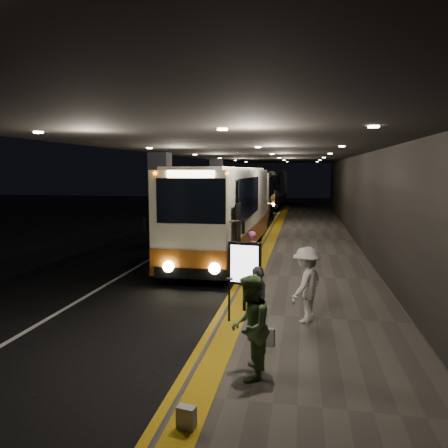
% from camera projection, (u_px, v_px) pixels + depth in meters
% --- Properties ---
extents(ground, '(90.00, 90.00, 0.00)m').
position_uv_depth(ground, '(167.00, 282.00, 14.45)').
color(ground, black).
extents(lane_line_white, '(0.12, 50.00, 0.01)m').
position_uv_depth(lane_line_white, '(162.00, 252.00, 19.65)').
color(lane_line_white, silver).
rests_on(lane_line_white, ground).
extents(kerb_stripe_yellow, '(0.18, 50.00, 0.01)m').
position_uv_depth(kerb_stripe_yellow, '(254.00, 255.00, 18.92)').
color(kerb_stripe_yellow, gold).
rests_on(kerb_stripe_yellow, ground).
extents(sidewalk, '(4.50, 50.00, 0.15)m').
position_uv_depth(sidewalk, '(310.00, 256.00, 18.48)').
color(sidewalk, '#514C44').
rests_on(sidewalk, ground).
extents(tactile_strip, '(0.50, 50.00, 0.01)m').
position_uv_depth(tactile_strip, '(265.00, 252.00, 18.81)').
color(tactile_strip, gold).
rests_on(tactile_strip, sidewalk).
extents(terminal_wall, '(0.10, 50.00, 6.00)m').
position_uv_depth(terminal_wall, '(368.00, 187.00, 17.72)').
color(terminal_wall, black).
rests_on(terminal_wall, ground).
extents(support_columns, '(0.80, 24.80, 4.40)m').
position_uv_depth(support_columns, '(161.00, 205.00, 18.35)').
color(support_columns, black).
rests_on(support_columns, ground).
extents(canopy, '(9.00, 50.00, 0.40)m').
position_uv_depth(canopy, '(258.00, 148.00, 18.33)').
color(canopy, black).
rests_on(canopy, support_columns).
extents(coach_main, '(2.70, 11.88, 3.68)m').
position_uv_depth(coach_main, '(225.00, 215.00, 18.87)').
color(coach_main, beige).
rests_on(coach_main, ground).
extents(coach_second, '(2.83, 11.14, 3.47)m').
position_uv_depth(coach_second, '(254.00, 198.00, 32.02)').
color(coach_second, beige).
rests_on(coach_second, ground).
extents(coach_third, '(2.89, 11.13, 3.46)m').
position_uv_depth(coach_third, '(270.00, 190.00, 43.45)').
color(coach_third, beige).
rests_on(coach_third, ground).
extents(passenger_boarding, '(0.42, 0.59, 1.52)m').
position_uv_depth(passenger_boarding, '(253.00, 254.00, 14.47)').
color(passenger_boarding, '#C35B92').
rests_on(passenger_boarding, sidewalk).
extents(passenger_waiting_green, '(0.57, 0.89, 1.79)m').
position_uv_depth(passenger_waiting_green, '(250.00, 327.00, 7.39)').
color(passenger_waiting_green, '#517843').
rests_on(passenger_waiting_green, sidewalk).
extents(passenger_waiting_white, '(0.98, 1.27, 1.78)m').
position_uv_depth(passenger_waiting_white, '(306.00, 285.00, 10.11)').
color(passenger_waiting_white, silver).
rests_on(passenger_waiting_white, sidewalk).
extents(passenger_waiting_grey, '(0.55, 0.95, 1.56)m').
position_uv_depth(passenger_waiting_grey, '(258.00, 303.00, 9.11)').
color(passenger_waiting_grey, '#4B4B50').
rests_on(passenger_waiting_grey, sidewalk).
extents(bag_polka, '(0.31, 0.17, 0.36)m').
position_uv_depth(bag_polka, '(267.00, 337.00, 8.81)').
color(bag_polka, black).
rests_on(bag_polka, sidewalk).
extents(bag_plain, '(0.28, 0.20, 0.32)m').
position_uv_depth(bag_plain, '(186.00, 418.00, 5.98)').
color(bag_plain, silver).
rests_on(bag_plain, sidewalk).
extents(info_sign, '(0.84, 0.22, 1.76)m').
position_uv_depth(info_sign, '(245.00, 265.00, 10.84)').
color(info_sign, black).
rests_on(info_sign, sidewalk).
extents(stanchion_post, '(0.05, 0.05, 1.03)m').
position_uv_depth(stanchion_post, '(229.00, 300.00, 10.17)').
color(stanchion_post, black).
rests_on(stanchion_post, sidewalk).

